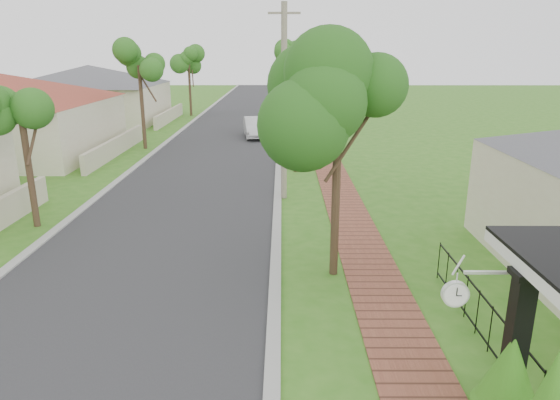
% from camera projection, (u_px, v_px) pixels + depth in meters
% --- Properties ---
extents(ground, '(160.00, 160.00, 0.00)m').
position_uv_depth(ground, '(238.00, 372.00, 9.26)').
color(ground, '#33701A').
rests_on(ground, ground).
extents(road, '(7.00, 120.00, 0.02)m').
position_uv_depth(road, '(215.00, 155.00, 28.43)').
color(road, '#28282B').
rests_on(road, ground).
extents(kerb_right, '(0.30, 120.00, 0.10)m').
position_uv_depth(kerb_right, '(279.00, 155.00, 28.42)').
color(kerb_right, '#9E9E99').
rests_on(kerb_right, ground).
extents(kerb_left, '(0.30, 120.00, 0.10)m').
position_uv_depth(kerb_left, '(151.00, 155.00, 28.44)').
color(kerb_left, '#9E9E99').
rests_on(kerb_left, ground).
extents(sidewalk, '(1.50, 120.00, 0.03)m').
position_uv_depth(sidewalk, '(324.00, 155.00, 28.41)').
color(sidewalk, brown).
rests_on(sidewalk, ground).
extents(porch_post, '(0.48, 0.48, 2.52)m').
position_uv_depth(porch_post, '(515.00, 351.00, 7.97)').
color(porch_post, black).
rests_on(porch_post, ground).
extents(picket_fence, '(0.03, 8.02, 1.00)m').
position_uv_depth(picket_fence, '(505.00, 347.00, 9.09)').
color(picket_fence, black).
rests_on(picket_fence, ground).
extents(street_trees, '(10.70, 37.65, 5.89)m').
position_uv_depth(street_trees, '(227.00, 69.00, 33.68)').
color(street_trees, '#382619').
rests_on(street_trees, ground).
extents(far_house_grey, '(15.56, 15.56, 4.60)m').
position_uv_depth(far_house_grey, '(91.00, 93.00, 41.21)').
color(far_house_grey, beige).
rests_on(far_house_grey, ground).
extents(parked_car_red, '(2.12, 3.90, 1.26)m').
position_uv_depth(parked_car_red, '(276.00, 120.00, 38.24)').
color(parked_car_red, maroon).
rests_on(parked_car_red, ground).
extents(parked_car_white, '(1.96, 4.24, 1.35)m').
position_uv_depth(parked_car_white, '(255.00, 128.00, 34.07)').
color(parked_car_white, silver).
rests_on(parked_car_white, ground).
extents(near_tree, '(2.21, 2.21, 5.68)m').
position_uv_depth(near_tree, '(339.00, 102.00, 12.05)').
color(near_tree, '#382619').
rests_on(near_tree, ground).
extents(utility_pole, '(1.20, 0.24, 7.44)m').
position_uv_depth(utility_pole, '(284.00, 103.00, 19.11)').
color(utility_pole, gray).
rests_on(utility_pole, ground).
extents(station_clock, '(1.07, 0.13, 0.63)m').
position_uv_depth(station_clock, '(458.00, 292.00, 8.11)').
color(station_clock, white).
rests_on(station_clock, ground).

